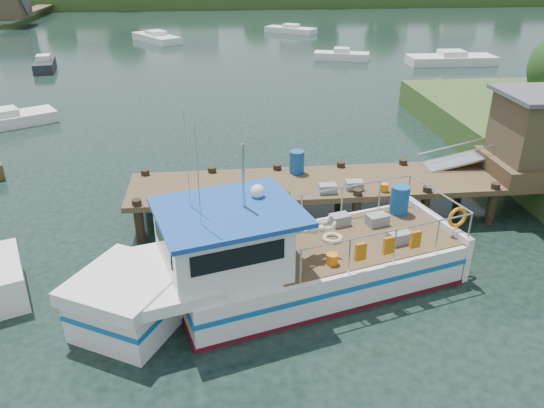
{
  "coord_description": "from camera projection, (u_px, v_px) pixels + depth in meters",
  "views": [
    {
      "loc": [
        -2.71,
        -17.51,
        9.15
      ],
      "look_at": [
        -1.0,
        -1.5,
        1.3
      ],
      "focal_mm": 35.0,
      "sensor_mm": 36.0,
      "label": 1
    }
  ],
  "objects": [
    {
      "name": "ground_plane",
      "position": [
        294.0,
        216.0,
        19.92
      ],
      "size": [
        160.0,
        160.0,
        0.0
      ],
      "primitive_type": "plane",
      "color": "black"
    },
    {
      "name": "moored_e",
      "position": [
        45.0,
        64.0,
        43.31
      ],
      "size": [
        2.24,
        4.54,
        1.2
      ],
      "rotation": [
        0.0,
        0.0,
        0.36
      ],
      "color": "black",
      "rests_on": "ground"
    },
    {
      "name": "moored_c",
      "position": [
        451.0,
        59.0,
        45.31
      ],
      "size": [
        7.41,
        2.62,
        1.16
      ],
      "rotation": [
        0.0,
        0.0,
        -0.19
      ],
      "color": "silver",
      "rests_on": "ground"
    },
    {
      "name": "moored_d",
      "position": [
        156.0,
        38.0,
        56.04
      ],
      "size": [
        5.59,
        6.92,
        1.15
      ],
      "rotation": [
        0.0,
        0.0,
        0.05
      ],
      "color": "silver",
      "rests_on": "ground"
    },
    {
      "name": "moored_far",
      "position": [
        291.0,
        30.0,
        61.7
      ],
      "size": [
        6.01,
        5.13,
        1.01
      ],
      "rotation": [
        0.0,
        0.0,
        -0.37
      ],
      "color": "silver",
      "rests_on": "ground"
    },
    {
      "name": "moored_b",
      "position": [
        341.0,
        56.0,
        47.04
      ],
      "size": [
        5.07,
        2.95,
        1.06
      ],
      "rotation": [
        0.0,
        0.0,
        0.32
      ],
      "color": "silver",
      "rests_on": "ground"
    },
    {
      "name": "dock",
      "position": [
        470.0,
        154.0,
        19.57
      ],
      "size": [
        16.6,
        3.0,
        4.78
      ],
      "color": "#4D3A24",
      "rests_on": "ground"
    },
    {
      "name": "lobster_boat",
      "position": [
        272.0,
        264.0,
        15.04
      ],
      "size": [
        11.61,
        5.97,
        5.62
      ],
      "rotation": [
        0.0,
        0.0,
        0.28
      ],
      "color": "silver",
      "rests_on": "ground"
    },
    {
      "name": "moored_a",
      "position": [
        4.0,
        120.0,
        29.69
      ],
      "size": [
        5.61,
        4.35,
        1.0
      ],
      "rotation": [
        0.0,
        0.0,
        0.18
      ],
      "color": "silver",
      "rests_on": "ground"
    }
  ]
}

